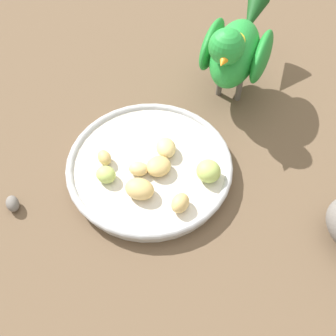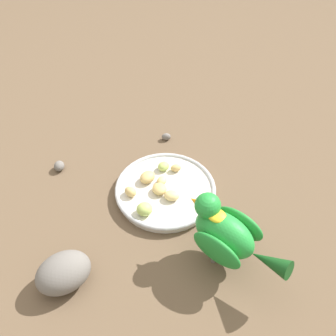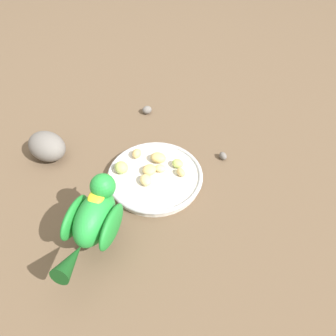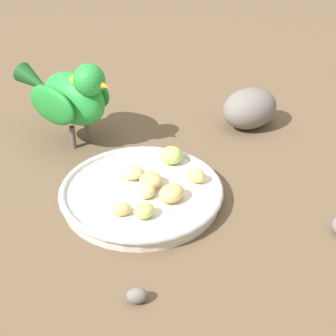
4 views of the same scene
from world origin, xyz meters
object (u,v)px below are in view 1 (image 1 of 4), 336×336
(apple_piece_3, at_px, (180,203))
(apple_piece_4, at_px, (166,148))
(apple_piece_1, at_px, (140,189))
(apple_piece_2, at_px, (108,177))
(pebble_0, at_px, (13,204))
(apple_piece_6, at_px, (104,158))
(parrot, at_px, (236,49))
(feeding_bowl, at_px, (150,167))
(apple_piece_0, at_px, (139,169))
(apple_piece_5, at_px, (159,166))
(apple_piece_7, at_px, (208,171))

(apple_piece_3, relative_size, apple_piece_4, 0.85)
(apple_piece_1, xyz_separation_m, apple_piece_2, (-0.04, -0.02, -0.00))
(apple_piece_3, height_order, pebble_0, apple_piece_3)
(apple_piece_4, bearing_deg, apple_piece_3, -29.64)
(apple_piece_6, relative_size, parrot, 0.12)
(feeding_bowl, xyz_separation_m, apple_piece_3, (0.08, -0.01, 0.02))
(apple_piece_0, xyz_separation_m, apple_piece_5, (0.02, 0.02, 0.00))
(apple_piece_1, xyz_separation_m, apple_piece_4, (-0.03, 0.07, -0.00))
(apple_piece_5, xyz_separation_m, parrot, (-0.05, 0.19, 0.06))
(apple_piece_3, distance_m, apple_piece_5, 0.06)
(apple_piece_3, height_order, apple_piece_7, apple_piece_7)
(apple_piece_1, height_order, apple_piece_2, apple_piece_1)
(feeding_bowl, relative_size, apple_piece_5, 6.74)
(apple_piece_7, height_order, parrot, parrot)
(apple_piece_4, height_order, apple_piece_7, apple_piece_7)
(apple_piece_5, distance_m, pebble_0, 0.20)
(apple_piece_3, bearing_deg, apple_piece_6, -166.73)
(apple_piece_4, relative_size, apple_piece_7, 0.99)
(apple_piece_6, distance_m, pebble_0, 0.13)
(apple_piece_1, xyz_separation_m, parrot, (-0.07, 0.24, 0.06))
(apple_piece_5, height_order, apple_piece_6, apple_piece_5)
(apple_piece_2, relative_size, apple_piece_4, 0.82)
(feeding_bowl, distance_m, parrot, 0.21)
(apple_piece_1, height_order, apple_piece_7, apple_piece_7)
(feeding_bowl, height_order, parrot, parrot)
(apple_piece_0, height_order, apple_piece_7, apple_piece_7)
(apple_piece_2, height_order, apple_piece_7, apple_piece_7)
(apple_piece_1, distance_m, apple_piece_4, 0.08)
(apple_piece_0, xyz_separation_m, apple_piece_1, (0.03, -0.02, 0.00))
(apple_piece_7, bearing_deg, feeding_bowl, -145.57)
(feeding_bowl, xyz_separation_m, parrot, (-0.04, 0.20, 0.07))
(apple_piece_0, bearing_deg, apple_piece_1, -36.63)
(apple_piece_5, height_order, apple_piece_7, apple_piece_7)
(feeding_bowl, bearing_deg, apple_piece_3, -9.96)
(apple_piece_0, height_order, pebble_0, apple_piece_0)
(apple_piece_3, xyz_separation_m, pebble_0, (-0.15, -0.16, -0.02))
(apple_piece_4, xyz_separation_m, pebble_0, (-0.07, -0.20, -0.02))
(feeding_bowl, distance_m, apple_piece_2, 0.06)
(pebble_0, bearing_deg, apple_piece_1, 52.37)
(apple_piece_5, distance_m, parrot, 0.21)
(apple_piece_6, bearing_deg, apple_piece_1, 2.47)
(apple_piece_7, bearing_deg, apple_piece_0, -135.58)
(apple_piece_4, bearing_deg, apple_piece_5, -58.41)
(feeding_bowl, xyz_separation_m, pebble_0, (-0.07, -0.17, -0.00))
(apple_piece_0, distance_m, apple_piece_6, 0.05)
(apple_piece_3, distance_m, parrot, 0.25)
(feeding_bowl, relative_size, apple_piece_7, 6.77)
(apple_piece_7, bearing_deg, apple_piece_5, -140.21)
(apple_piece_0, bearing_deg, feeding_bowl, 92.33)
(apple_piece_3, bearing_deg, parrot, 118.68)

